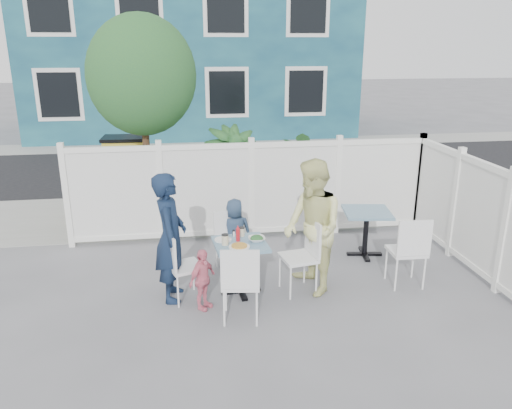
{
  "coord_description": "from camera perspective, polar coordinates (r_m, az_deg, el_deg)",
  "views": [
    {
      "loc": [
        -0.96,
        -5.35,
        3.09
      ],
      "look_at": [
        -0.05,
        0.87,
        1.06
      ],
      "focal_mm": 35.0,
      "sensor_mm": 36.0,
      "label": 1
    }
  ],
  "objects": [
    {
      "name": "building",
      "position": [
        19.35,
        -7.33,
        17.47
      ],
      "size": [
        11.0,
        6.0,
        6.0
      ],
      "color": "navy",
      "rests_on": "ground"
    },
    {
      "name": "ketchup_bottle",
      "position": [
        6.36,
        -2.08,
        -3.49
      ],
      "size": [
        0.05,
        0.05,
        0.17
      ],
      "primitive_type": "cylinder",
      "color": "red",
      "rests_on": "main_table"
    },
    {
      "name": "salad_bowl",
      "position": [
        6.37,
        0.08,
        -3.99
      ],
      "size": [
        0.22,
        0.22,
        0.05
      ],
      "primitive_type": "imported",
      "color": "white",
      "rests_on": "main_table"
    },
    {
      "name": "plate_side",
      "position": [
        6.42,
        -3.79,
        -4.03
      ],
      "size": [
        0.22,
        0.22,
        0.02
      ],
      "primitive_type": "cylinder",
      "color": "white",
      "rests_on": "main_table"
    },
    {
      "name": "near_sidewalk",
      "position": [
        9.7,
        -2.23,
        -0.69
      ],
      "size": [
        24.0,
        2.6,
        0.01
      ],
      "primitive_type": "cube",
      "color": "gray",
      "rests_on": "ground"
    },
    {
      "name": "potted_shrub_b",
      "position": [
        9.0,
        7.7,
        2.74
      ],
      "size": [
        1.82,
        1.8,
        1.53
      ],
      "primitive_type": "imported",
      "rotation": [
        0.0,
        0.0,
        3.83
      ],
      "color": "#21542F",
      "rests_on": "ground"
    },
    {
      "name": "utility_cabinet",
      "position": [
        9.71,
        -14.4,
        3.07
      ],
      "size": [
        0.78,
        0.57,
        1.41
      ],
      "primitive_type": "cube",
      "rotation": [
        0.0,
        0.0,
        -0.03
      ],
      "color": "gold",
      "rests_on": "ground"
    },
    {
      "name": "man",
      "position": [
        6.25,
        -9.76,
        -3.73
      ],
      "size": [
        0.42,
        0.62,
        1.64
      ],
      "primitive_type": "imported",
      "rotation": [
        0.0,
        0.0,
        1.52
      ],
      "color": "#12203A",
      "rests_on": "ground"
    },
    {
      "name": "fence_right",
      "position": [
        7.51,
        24.03,
        -1.63
      ],
      "size": [
        0.08,
        3.66,
        1.6
      ],
      "rotation": [
        0.0,
        0.0,
        1.57
      ],
      "color": "white",
      "rests_on": "ground"
    },
    {
      "name": "street",
      "position": [
        13.25,
        -3.97,
        4.35
      ],
      "size": [
        24.0,
        5.0,
        0.01
      ],
      "primitive_type": "cube",
      "color": "black",
      "rests_on": "ground"
    },
    {
      "name": "chair_near",
      "position": [
        5.72,
        -1.79,
        -8.48
      ],
      "size": [
        0.49,
        0.47,
        0.95
      ],
      "rotation": [
        0.0,
        0.0,
        -0.14
      ],
      "color": "white",
      "rests_on": "ground"
    },
    {
      "name": "coffee_cup_b",
      "position": [
        6.53,
        -1.63,
        -3.16
      ],
      "size": [
        0.07,
        0.07,
        0.11
      ],
      "primitive_type": "cylinder",
      "color": "beige",
      "rests_on": "main_table"
    },
    {
      "name": "toddler",
      "position": [
        6.11,
        -6.15,
        -8.52
      ],
      "size": [
        0.44,
        0.47,
        0.78
      ],
      "primitive_type": "imported",
      "rotation": [
        0.0,
        0.0,
        0.86
      ],
      "color": "pink",
      "rests_on": "ground"
    },
    {
      "name": "ground",
      "position": [
        6.25,
        1.65,
        -11.77
      ],
      "size": [
        80.0,
        80.0,
        0.0
      ],
      "primitive_type": "plane",
      "color": "slate"
    },
    {
      "name": "woman",
      "position": [
        6.36,
        6.48,
        -2.65
      ],
      "size": [
        0.82,
        0.97,
        1.75
      ],
      "primitive_type": "imported",
      "rotation": [
        0.0,
        0.0,
        -1.37
      ],
      "color": "#D8DA49",
      "rests_on": "ground"
    },
    {
      "name": "spare_table",
      "position": [
        7.68,
        12.52,
        -1.87
      ],
      "size": [
        0.77,
        0.77,
        0.72
      ],
      "rotation": [
        0.0,
        0.0,
        -0.15
      ],
      "color": "teal",
      "rests_on": "ground"
    },
    {
      "name": "chair_spare",
      "position": [
        6.81,
        17.15,
        -4.69
      ],
      "size": [
        0.46,
        0.44,
        0.98
      ],
      "rotation": [
        0.0,
        0.0,
        -0.03
      ],
      "color": "white",
      "rests_on": "ground"
    },
    {
      "name": "chair_back",
      "position": [
        7.11,
        -3.12,
        -3.64
      ],
      "size": [
        0.45,
        0.44,
        0.83
      ],
      "rotation": [
        0.0,
        0.0,
        3.36
      ],
      "color": "white",
      "rests_on": "ground"
    },
    {
      "name": "pepper_shaker",
      "position": [
        6.55,
        -2.57,
        -3.25
      ],
      "size": [
        0.03,
        0.03,
        0.08
      ],
      "primitive_type": "cylinder",
      "color": "black",
      "rests_on": "main_table"
    },
    {
      "name": "chair_left",
      "position": [
        6.28,
        -8.8,
        -6.46
      ],
      "size": [
        0.51,
        0.52,
        0.91
      ],
      "rotation": [
        0.0,
        0.0,
        -1.24
      ],
      "color": "white",
      "rests_on": "ground"
    },
    {
      "name": "far_sidewalk",
      "position": [
        16.27,
        -4.85,
        6.87
      ],
      "size": [
        24.0,
        1.6,
        0.01
      ],
      "primitive_type": "cube",
      "color": "gray",
      "rests_on": "ground"
    },
    {
      "name": "coffee_cup_a",
      "position": [
        6.25,
        -3.56,
        -4.07
      ],
      "size": [
        0.09,
        0.09,
        0.13
      ],
      "primitive_type": "cylinder",
      "color": "beige",
      "rests_on": "main_table"
    },
    {
      "name": "chair_right",
      "position": [
        6.47,
        5.55,
        -5.24
      ],
      "size": [
        0.49,
        0.51,
        0.97
      ],
      "rotation": [
        0.0,
        0.0,
        1.75
      ],
      "color": "white",
      "rests_on": "ground"
    },
    {
      "name": "boy",
      "position": [
        7.23,
        -2.43,
        -3.18
      ],
      "size": [
        0.49,
        0.33,
        0.99
      ],
      "primitive_type": "imported",
      "rotation": [
        0.0,
        0.0,
        3.11
      ],
      "color": "navy",
      "rests_on": "ground"
    },
    {
      "name": "potted_shrub_a",
      "position": [
        8.77,
        -2.87,
        3.21
      ],
      "size": [
        1.18,
        1.18,
        1.75
      ],
      "primitive_type": "imported",
      "rotation": [
        0.0,
        0.0,
        0.24
      ],
      "color": "#21542F",
      "rests_on": "ground"
    },
    {
      "name": "fence_back",
      "position": [
        8.15,
        -0.52,
        1.43
      ],
      "size": [
        5.86,
        0.08,
        1.6
      ],
      "color": "white",
      "rests_on": "ground"
    },
    {
      "name": "plate_main",
      "position": [
        6.18,
        -1.92,
        -4.87
      ],
      "size": [
        0.26,
        0.26,
        0.02
      ],
      "primitive_type": "cylinder",
      "color": "white",
      "rests_on": "main_table"
    },
    {
      "name": "main_table",
      "position": [
        6.39,
        -1.79,
        -5.7
      ],
      "size": [
        0.71,
        0.71,
        0.69
      ],
      "rotation": [
        0.0,
        0.0,
        0.09
      ],
      "color": "teal",
      "rests_on": "ground"
    },
    {
      "name": "tree",
      "position": [
        8.69,
        -12.95,
        14.14
      ],
      "size": [
        1.8,
        1.62,
        3.59
      ],
      "color": "#382316",
      "rests_on": "ground"
    },
    {
      "name": "salt_shaker",
      "position": [
        6.52,
        -2.53,
        -3.41
      ],
      "size": [
        0.03,
        0.03,
        0.07
      ],
      "primitive_type": "cylinder",
      "color": "white",
      "rests_on": "main_table"
    }
  ]
}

